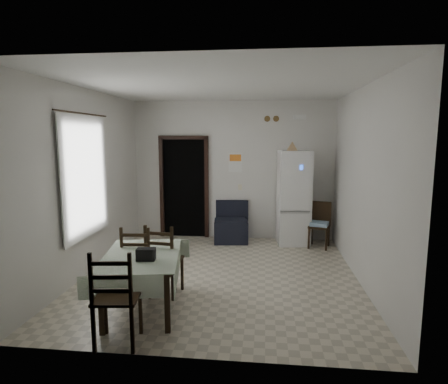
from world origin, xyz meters
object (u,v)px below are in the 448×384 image
at_px(dining_chair_far_right, 165,259).
at_px(dining_chair_far_left, 139,259).
at_px(navy_seat, 231,222).
at_px(corner_chair, 319,225).
at_px(dining_table, 142,282).
at_px(dining_chair_near_head, 117,296).
at_px(fridge, 294,198).

bearing_deg(dining_chair_far_right, dining_chair_far_left, 10.73).
bearing_deg(navy_seat, dining_chair_far_right, -110.00).
bearing_deg(dining_chair_far_left, corner_chair, -141.97).
distance_m(dining_chair_far_left, dining_chair_far_right, 0.35).
bearing_deg(dining_chair_far_left, dining_table, 108.92).
bearing_deg(dining_chair_near_head, corner_chair, -131.04).
bearing_deg(dining_chair_far_right, fridge, -118.39).
distance_m(fridge, dining_chair_far_left, 3.59).
xyz_separation_m(navy_seat, dining_table, (-0.82, -3.20, -0.06)).
height_order(navy_seat, dining_chair_far_right, dining_chair_far_right).
bearing_deg(corner_chair, navy_seat, -171.00).
height_order(dining_chair_far_left, dining_chair_far_right, dining_chair_far_right).
relative_size(dining_table, dining_chair_near_head, 1.31).
xyz_separation_m(dining_table, dining_chair_near_head, (-0.00, -0.79, 0.17)).
bearing_deg(fridge, navy_seat, 173.10).
height_order(corner_chair, dining_chair_near_head, dining_chair_near_head).
distance_m(fridge, dining_chair_far_right, 3.36).
height_order(fridge, navy_seat, fridge).
distance_m(corner_chair, dining_chair_far_left, 3.73).
height_order(dining_table, dining_chair_far_left, dining_chair_far_left).
height_order(dining_chair_far_left, dining_chair_near_head, dining_chair_near_head).
bearing_deg(fridge, dining_chair_far_left, -136.81).
bearing_deg(dining_table, dining_chair_far_left, 102.72).
xyz_separation_m(navy_seat, corner_chair, (1.76, -0.24, 0.03)).
xyz_separation_m(dining_table, dining_chair_far_right, (0.15, 0.49, 0.15)).
relative_size(navy_seat, corner_chair, 0.93).
xyz_separation_m(navy_seat, dining_chair_far_left, (-1.02, -2.73, 0.08)).
relative_size(dining_chair_far_left, dining_chair_near_head, 0.93).
bearing_deg(fridge, dining_chair_near_head, -124.56).
bearing_deg(dining_chair_far_left, dining_chair_far_right, 179.70).
distance_m(fridge, dining_table, 3.87).
relative_size(fridge, corner_chair, 2.13).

